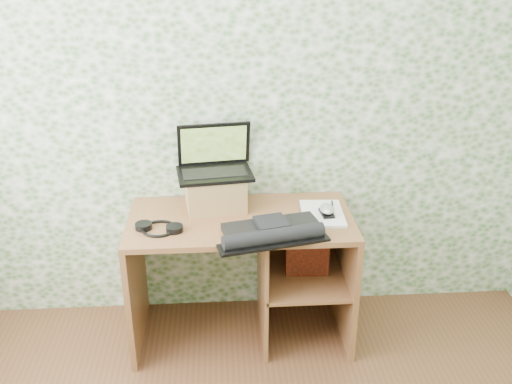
{
  "coord_description": "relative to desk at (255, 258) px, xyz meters",
  "views": [
    {
      "loc": [
        -0.1,
        -1.27,
        2.13
      ],
      "look_at": [
        0.08,
        1.39,
        0.92
      ],
      "focal_mm": 40.0,
      "sensor_mm": 36.0,
      "label": 1
    }
  ],
  "objects": [
    {
      "name": "wall_back",
      "position": [
        -0.08,
        0.28,
        0.82
      ],
      "size": [
        3.5,
        0.0,
        3.5
      ],
      "primitive_type": "plane",
      "rotation": [
        1.57,
        0.0,
        0.0
      ],
      "color": "white",
      "rests_on": "ground"
    },
    {
      "name": "desk",
      "position": [
        0.0,
        0.0,
        0.0
      ],
      "size": [
        1.2,
        0.6,
        0.75
      ],
      "color": "brown",
      "rests_on": "floor"
    },
    {
      "name": "riser",
      "position": [
        -0.21,
        0.12,
        0.36
      ],
      "size": [
        0.34,
        0.3,
        0.19
      ],
      "primitive_type": "cube",
      "rotation": [
        0.0,
        0.0,
        0.13
      ],
      "color": "#A7794A",
      "rests_on": "desk"
    },
    {
      "name": "laptop",
      "position": [
        -0.21,
        0.16,
        0.52
      ],
      "size": [
        0.43,
        0.33,
        0.27
      ],
      "rotation": [
        0.0,
        0.0,
        0.13
      ],
      "color": "black",
      "rests_on": "riser"
    },
    {
      "name": "keyboard",
      "position": [
        0.07,
        -0.25,
        0.3
      ],
      "size": [
        0.56,
        0.39,
        0.08
      ],
      "rotation": [
        0.0,
        0.0,
        0.22
      ],
      "color": "black",
      "rests_on": "desk"
    },
    {
      "name": "headphones",
      "position": [
        -0.5,
        -0.14,
        0.28
      ],
      "size": [
        0.25,
        0.22,
        0.03
      ],
      "rotation": [
        0.0,
        0.0,
        -0.23
      ],
      "color": "black",
      "rests_on": "desk"
    },
    {
      "name": "notepad",
      "position": [
        0.36,
        -0.02,
        0.28
      ],
      "size": [
        0.24,
        0.33,
        0.01
      ],
      "primitive_type": "cube",
      "rotation": [
        0.0,
        0.0,
        -0.05
      ],
      "color": "white",
      "rests_on": "desk"
    },
    {
      "name": "mouse",
      "position": [
        0.38,
        -0.05,
        0.3
      ],
      "size": [
        0.08,
        0.13,
        0.04
      ],
      "primitive_type": "ellipsoid",
      "rotation": [
        0.0,
        0.0,
        0.09
      ],
      "color": "silver",
      "rests_on": "notepad"
    },
    {
      "name": "pen",
      "position": [
        0.43,
        0.03,
        0.29
      ],
      "size": [
        0.03,
        0.15,
        0.01
      ],
      "primitive_type": "cylinder",
      "rotation": [
        1.57,
        0.0,
        -0.15
      ],
      "color": "black",
      "rests_on": "notepad"
    },
    {
      "name": "red_box",
      "position": [
        0.29,
        -0.03,
        0.05
      ],
      "size": [
        0.24,
        0.09,
        0.28
      ],
      "primitive_type": "cube",
      "rotation": [
        0.0,
        0.0,
        -0.04
      ],
      "color": "maroon",
      "rests_on": "desk"
    }
  ]
}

